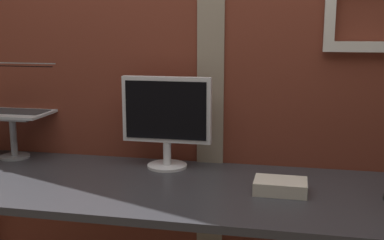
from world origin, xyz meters
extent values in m
cube|color=brown|center=(0.00, 0.36, 1.18)|extent=(3.32, 0.12, 2.37)
cube|color=gray|center=(0.04, 0.29, 1.18)|extent=(0.12, 0.01, 2.37)
cube|color=white|center=(0.73, 0.28, 1.31)|extent=(0.40, 0.03, 0.04)
cube|color=white|center=(0.55, 0.28, 1.45)|extent=(0.04, 0.03, 0.22)
cube|color=#333338|center=(0.01, -0.06, 0.76)|extent=(2.39, 0.72, 0.03)
cylinder|color=white|center=(-0.14, 0.18, 0.78)|extent=(0.18, 0.18, 0.01)
cylinder|color=white|center=(-0.14, 0.18, 0.84)|extent=(0.04, 0.04, 0.11)
cube|color=white|center=(-0.14, 0.18, 1.03)|extent=(0.40, 0.04, 0.29)
cube|color=black|center=(-0.14, 0.16, 1.03)|extent=(0.37, 0.00, 0.26)
cylinder|color=gray|center=(-0.90, 0.18, 0.78)|extent=(0.14, 0.14, 0.01)
cylinder|color=gray|center=(-0.90, 0.18, 0.88)|extent=(0.03, 0.03, 0.19)
cube|color=gray|center=(-0.90, 0.18, 0.98)|extent=(0.28, 0.22, 0.01)
cube|color=#ADB2B7|center=(-0.90, 0.18, 0.99)|extent=(0.36, 0.24, 0.01)
cube|color=#2D2D30|center=(-0.90, 0.20, 1.00)|extent=(0.32, 0.15, 0.00)
cube|color=#ADB2B7|center=(-0.90, 0.33, 1.11)|extent=(0.36, 0.07, 0.23)
cube|color=black|center=(-0.90, 0.33, 1.11)|extent=(0.33, 0.06, 0.20)
cube|color=silver|center=(0.38, -0.06, 0.80)|extent=(0.20, 0.14, 0.05)
camera|label=1|loc=(0.40, -1.84, 1.39)|focal=44.65mm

